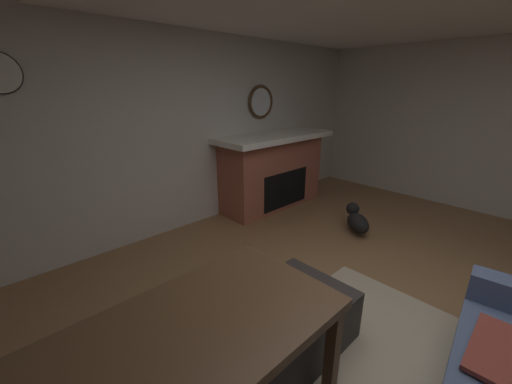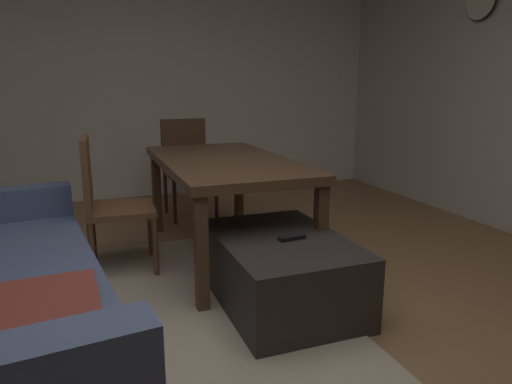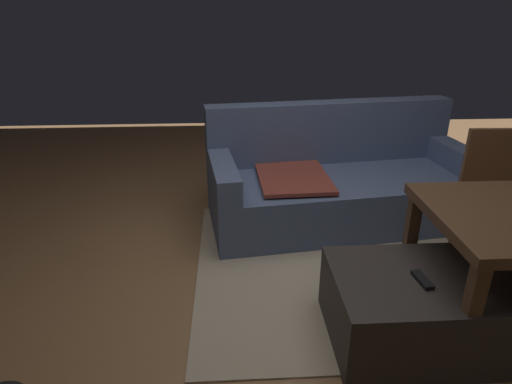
{
  "view_description": "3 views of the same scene",
  "coord_description": "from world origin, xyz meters",
  "px_view_note": "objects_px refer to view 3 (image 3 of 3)",
  "views": [
    {
      "loc": [
        1.99,
        0.69,
        1.87
      ],
      "look_at": [
        0.44,
        -0.94,
        1.09
      ],
      "focal_mm": 21.42,
      "sensor_mm": 36.0,
      "label": 1
    },
    {
      "loc": [
        -1.71,
        0.55,
        1.27
      ],
      "look_at": [
        0.63,
        -0.34,
        0.68
      ],
      "focal_mm": 32.59,
      "sensor_mm": 36.0,
      "label": 2
    },
    {
      "loc": [
        -0.44,
        -2.38,
        1.76
      ],
      "look_at": [
        -0.33,
        -0.54,
        0.95
      ],
      "focal_mm": 30.8,
      "sensor_mm": 36.0,
      "label": 3
    }
  ],
  "objects_px": {
    "couch": "(338,182)",
    "dining_chair_north": "(496,187)",
    "potted_plant": "(487,167)",
    "tv_remote": "(422,280)",
    "ottoman_coffee_table": "(424,308)"
  },
  "relations": [
    {
      "from": "ottoman_coffee_table",
      "to": "couch",
      "type": "bearing_deg",
      "value": 94.59
    },
    {
      "from": "dining_chair_north",
      "to": "potted_plant",
      "type": "height_order",
      "value": "dining_chair_north"
    },
    {
      "from": "dining_chair_north",
      "to": "potted_plant",
      "type": "xyz_separation_m",
      "value": [
        0.56,
        1.03,
        -0.23
      ]
    },
    {
      "from": "ottoman_coffee_table",
      "to": "potted_plant",
      "type": "distance_m",
      "value": 2.4
    },
    {
      "from": "couch",
      "to": "tv_remote",
      "type": "height_order",
      "value": "couch"
    },
    {
      "from": "tv_remote",
      "to": "potted_plant",
      "type": "height_order",
      "value": "potted_plant"
    },
    {
      "from": "ottoman_coffee_table",
      "to": "potted_plant",
      "type": "relative_size",
      "value": 1.94
    },
    {
      "from": "couch",
      "to": "potted_plant",
      "type": "height_order",
      "value": "couch"
    },
    {
      "from": "couch",
      "to": "tv_remote",
      "type": "xyz_separation_m",
      "value": [
        0.07,
        -1.59,
        0.1
      ]
    },
    {
      "from": "couch",
      "to": "dining_chair_north",
      "type": "xyz_separation_m",
      "value": [
        0.99,
        -0.65,
        0.2
      ]
    },
    {
      "from": "ottoman_coffee_table",
      "to": "dining_chair_north",
      "type": "height_order",
      "value": "dining_chair_north"
    },
    {
      "from": "couch",
      "to": "ottoman_coffee_table",
      "type": "bearing_deg",
      "value": -85.41
    },
    {
      "from": "tv_remote",
      "to": "dining_chair_north",
      "type": "height_order",
      "value": "dining_chair_north"
    },
    {
      "from": "couch",
      "to": "potted_plant",
      "type": "distance_m",
      "value": 1.59
    },
    {
      "from": "couch",
      "to": "potted_plant",
      "type": "xyz_separation_m",
      "value": [
        1.55,
        0.38,
        -0.03
      ]
    }
  ]
}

